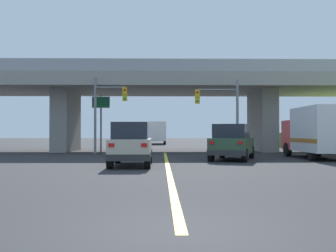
# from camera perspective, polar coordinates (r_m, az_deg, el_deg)

# --- Properties ---
(ground) EXTENTS (160.00, 160.00, 0.00)m
(ground) POSITION_cam_1_polar(r_m,az_deg,el_deg) (34.09, -0.49, -3.54)
(ground) COLOR #2B2B2D
(overpass_bridge) EXTENTS (33.00, 9.27, 6.96)m
(overpass_bridge) POSITION_cam_1_polar(r_m,az_deg,el_deg) (34.23, -0.49, 4.88)
(overpass_bridge) COLOR gray
(overpass_bridge) RESTS_ON ground
(lane_divider_stripe) EXTENTS (0.20, 25.14, 0.01)m
(lane_divider_stripe) POSITION_cam_1_polar(r_m,az_deg,el_deg) (18.75, -0.05, -5.67)
(lane_divider_stripe) COLOR yellow
(lane_divider_stripe) RESTS_ON ground
(suv_lead) EXTENTS (1.87, 4.33, 2.02)m
(suv_lead) POSITION_cam_1_polar(r_m,az_deg,el_deg) (18.94, -5.19, -2.57)
(suv_lead) COLOR #B7B29E
(suv_lead) RESTS_ON ground
(suv_crossing) EXTENTS (3.36, 4.98, 2.02)m
(suv_crossing) POSITION_cam_1_polar(r_m,az_deg,el_deg) (23.22, 9.02, -2.25)
(suv_crossing) COLOR #2D4C33
(suv_crossing) RESTS_ON ground
(box_truck) EXTENTS (2.33, 6.47, 3.04)m
(box_truck) POSITION_cam_1_polar(r_m,az_deg,el_deg) (25.59, 20.28, -0.78)
(box_truck) COLOR red
(box_truck) RESTS_ON ground
(traffic_signal_nearside) EXTENTS (3.03, 0.36, 5.25)m
(traffic_signal_nearside) POSITION_cam_1_polar(r_m,az_deg,el_deg) (28.35, 7.69, 2.63)
(traffic_signal_nearside) COLOR slate
(traffic_signal_nearside) RESTS_ON ground
(traffic_signal_farside) EXTENTS (2.36, 0.36, 5.49)m
(traffic_signal_farside) POSITION_cam_1_polar(r_m,az_deg,el_deg) (29.27, -8.75, 2.75)
(traffic_signal_farside) COLOR slate
(traffic_signal_farside) RESTS_ON ground
(highway_sign) EXTENTS (1.43, 0.17, 4.59)m
(highway_sign) POSITION_cam_1_polar(r_m,az_deg,el_deg) (32.76, -9.42, 2.17)
(highway_sign) COLOR slate
(highway_sign) RESTS_ON ground
(semi_truck_distant) EXTENTS (2.33, 7.26, 2.99)m
(semi_truck_distant) POSITION_cam_1_polar(r_m,az_deg,el_deg) (55.55, -1.50, -0.90)
(semi_truck_distant) COLOR silver
(semi_truck_distant) RESTS_ON ground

